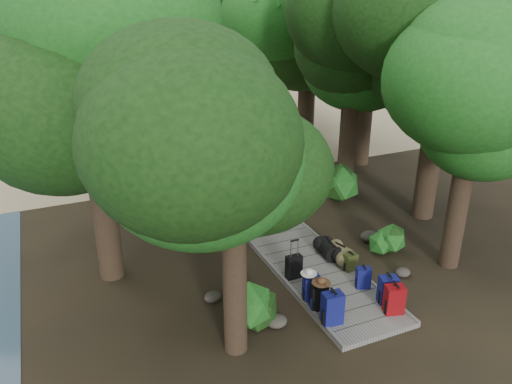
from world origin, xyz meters
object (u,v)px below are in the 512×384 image
backpack_left_a (332,307)px  backpack_left_b (319,296)px  backpack_right_a (394,298)px  backpack_right_c (363,277)px  sun_lounger (239,131)px  suitcase_on_boardwalk (294,267)px  duffel_right_khaki (340,253)px  backpack_right_b (388,288)px  lone_suitcase_on_sand (206,148)px  duffel_right_black (329,249)px  kayak (99,150)px  backpack_left_c (311,287)px  backpack_right_d (350,261)px

backpack_left_a → backpack_left_b: bearing=95.1°
backpack_right_a → backpack_right_c: 1.11m
sun_lounger → backpack_left_b: bearing=-96.4°
backpack_left_b → suitcase_on_boardwalk: 1.37m
duffel_right_khaki → suitcase_on_boardwalk: suitcase_on_boardwalk is taller
backpack_left_a → backpack_right_a: (1.46, -0.24, -0.04)m
suitcase_on_boardwalk → sun_lounger: (3.41, 12.19, -0.09)m
backpack_right_b → lone_suitcase_on_sand: size_ratio=1.26×
backpack_right_c → duffel_right_black: size_ratio=0.82×
duffel_right_khaki → kayak: duffel_right_khaki is taller
backpack_left_a → suitcase_on_boardwalk: backpack_left_a is taller
duffel_right_khaki → kayak: 12.86m
backpack_right_b → kayak: bearing=123.6°
backpack_left_b → sun_lounger: (3.49, 13.56, -0.13)m
backpack_left_b → kayak: bearing=117.1°
lone_suitcase_on_sand → backpack_right_a: bearing=-94.1°
backpack_left_b → backpack_right_a: 1.66m
backpack_left_c → lone_suitcase_on_sand: 11.39m
backpack_right_d → sun_lounger: (1.91, 12.45, -0.03)m
backpack_left_b → suitcase_on_boardwalk: size_ratio=1.13×
suitcase_on_boardwalk → sun_lounger: bearing=73.2°
backpack_left_a → backpack_right_a: backpack_left_a is taller
duffel_right_black → lone_suitcase_on_sand: size_ratio=1.22×
duffel_right_black → suitcase_on_boardwalk: size_ratio=1.17×
backpack_left_a → suitcase_on_boardwalk: bearing=92.5°
backpack_right_c → backpack_right_b: bearing=-57.5°
backpack_right_b → backpack_right_c: 0.76m
backpack_right_d → lone_suitcase_on_sand: (-0.34, 10.59, -0.06)m
backpack_left_c → suitcase_on_boardwalk: 0.99m
backpack_right_c → backpack_right_d: bearing=99.4°
backpack_right_b → lone_suitcase_on_sand: backpack_right_b is taller
backpack_left_a → backpack_right_c: backpack_left_a is taller
backpack_left_b → duffel_right_black: backpack_left_b is taller
backpack_right_d → suitcase_on_boardwalk: (-1.50, 0.26, 0.05)m
backpack_left_a → backpack_left_c: backpack_left_a is taller
backpack_right_a → backpack_right_d: bearing=101.7°
backpack_left_c → sun_lounger: (3.47, 13.18, -0.13)m
backpack_right_d → sun_lounger: sun_lounger is taller
backpack_right_b → sun_lounger: backpack_right_b is taller
backpack_left_c → duffel_right_khaki: backpack_left_c is taller
backpack_left_b → backpack_right_d: bearing=49.7°
duffel_right_black → lone_suitcase_on_sand: lone_suitcase_on_sand is taller
duffel_right_black → suitcase_on_boardwalk: bearing=-148.0°
duffel_right_khaki → backpack_right_a: bearing=-107.4°
backpack_left_c → backpack_right_a: backpack_right_a is taller
lone_suitcase_on_sand → duffel_right_khaki: bearing=-93.1°
backpack_right_b → duffel_right_khaki: (0.02, 2.05, -0.15)m
backpack_left_a → suitcase_on_boardwalk: 1.92m
backpack_left_c → duffel_right_khaki: 2.01m
backpack_right_d → duffel_right_khaki: size_ratio=0.76×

